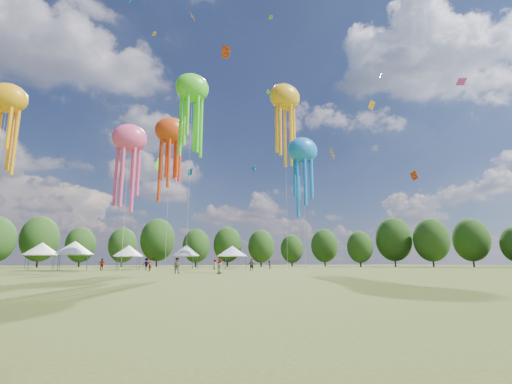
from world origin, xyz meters
name	(u,v)px	position (x,y,z in m)	size (l,w,h in m)	color
ground	(509,300)	(0.00, 0.00, 0.00)	(300.00, 300.00, 0.00)	#384416
spectator_near	(177,266)	(-3.86, 32.42, 0.85)	(0.82, 0.64, 1.69)	gray
spectators_far	(194,265)	(1.99, 47.70, 0.85)	(29.86, 26.16, 1.83)	gray
festival_tents	(140,250)	(-4.99, 56.05, 3.21)	(36.46, 9.73, 4.30)	#47474C
show_kites	(206,124)	(1.09, 39.99, 20.42)	(45.03, 21.14, 32.14)	red
small_kites	(196,72)	(0.45, 43.66, 30.12)	(74.31, 67.68, 44.09)	red
treeline	(143,233)	(-3.87, 62.51, 6.54)	(201.57, 95.24, 13.43)	#38281C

